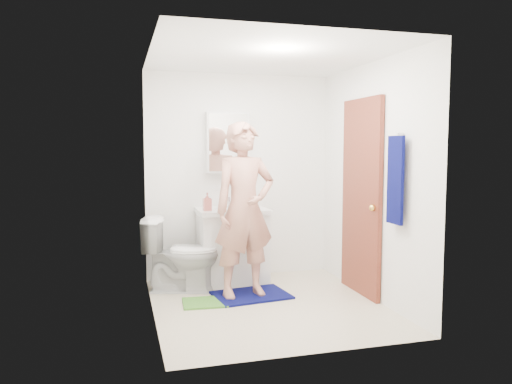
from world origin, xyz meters
TOP-DOWN VIEW (x-y plane):
  - floor at (0.00, 0.00)m, footprint 2.20×2.40m
  - ceiling at (0.00, 0.00)m, footprint 2.20×2.40m
  - wall_back at (0.00, 1.21)m, footprint 2.20×0.02m
  - wall_front at (0.00, -1.21)m, footprint 2.20×0.02m
  - wall_left at (-1.11, 0.00)m, footprint 0.02×2.40m
  - wall_right at (1.11, 0.00)m, footprint 0.02×2.40m
  - vanity_cabinet at (-0.15, 0.91)m, footprint 0.75×0.55m
  - countertop at (-0.15, 0.91)m, footprint 0.79×0.59m
  - sink_basin at (-0.15, 0.91)m, footprint 0.40×0.40m
  - faucet at (-0.15, 1.09)m, footprint 0.03×0.03m
  - medicine_cabinet at (-0.15, 1.14)m, footprint 0.50×0.12m
  - mirror_panel at (-0.15, 1.08)m, footprint 0.46×0.01m
  - door at (1.07, 0.15)m, footprint 0.05×0.80m
  - door_knob at (1.03, -0.17)m, footprint 0.07×0.07m
  - towel at (1.03, -0.57)m, footprint 0.03×0.24m
  - towel_hook at (1.07, -0.57)m, footprint 0.06×0.02m
  - toilet at (-0.75, 0.73)m, footprint 0.88×0.64m
  - bath_mat at (-0.08, 0.33)m, footprint 0.82×0.63m
  - green_rug at (-0.59, 0.21)m, footprint 0.46×0.39m
  - soap_dispenser at (-0.45, 0.83)m, footprint 0.09×0.09m
  - toothbrush_cup at (0.08, 1.00)m, footprint 0.15×0.15m
  - man at (-0.15, 0.32)m, footprint 0.71×0.53m

SIDE VIEW (x-z plane):
  - floor at x=0.00m, z-range -0.02..0.00m
  - green_rug at x=-0.59m, z-range 0.00..0.02m
  - bath_mat at x=-0.08m, z-range 0.00..0.02m
  - vanity_cabinet at x=-0.15m, z-range 0.00..0.80m
  - toilet at x=-0.75m, z-range 0.00..0.80m
  - countertop at x=-0.15m, z-range 0.80..0.85m
  - sink_basin at x=-0.15m, z-range 0.83..0.86m
  - toothbrush_cup at x=0.08m, z-range 0.85..0.94m
  - faucet at x=-0.15m, z-range 0.85..0.97m
  - man at x=-0.15m, z-range 0.02..1.80m
  - soap_dispenser at x=-0.45m, z-range 0.85..1.05m
  - door_knob at x=1.03m, z-range 0.91..0.98m
  - door at x=1.07m, z-range 0.00..2.05m
  - wall_back at x=0.00m, z-range 0.00..2.40m
  - wall_front at x=0.00m, z-range 0.00..2.40m
  - wall_left at x=-1.11m, z-range 0.00..2.40m
  - wall_right at x=1.11m, z-range 0.00..2.40m
  - towel at x=1.03m, z-range 0.85..1.65m
  - medicine_cabinet at x=-0.15m, z-range 1.25..1.95m
  - mirror_panel at x=-0.15m, z-range 1.27..1.93m
  - towel_hook at x=1.07m, z-range 1.66..1.68m
  - ceiling at x=0.00m, z-range 2.40..2.42m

